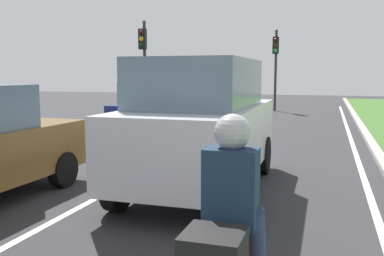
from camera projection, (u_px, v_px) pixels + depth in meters
ground_plane at (225, 143)px, 12.68m from camera, size 60.00×60.00×0.00m
lane_line_center at (202, 141)px, 12.89m from camera, size 0.12×32.00×0.01m
lane_line_right_edge at (354, 149)px, 11.59m from camera, size 0.12×32.00×0.01m
curb_right at (374, 148)px, 11.43m from camera, size 0.24×48.00×0.12m
car_suv_ahead at (201, 124)px, 7.41m from camera, size 1.99×4.51×2.28m
car_hatchback_far at (155, 109)px, 13.91m from camera, size 1.82×3.75×1.78m
rider_person at (232, 185)px, 3.26m from camera, size 0.50×0.40×1.16m
traffic_light_overhead_left at (143, 54)px, 19.11m from camera, size 0.32×0.50×4.38m
traffic_light_far_median at (276, 58)px, 23.09m from camera, size 0.32×0.50×4.38m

